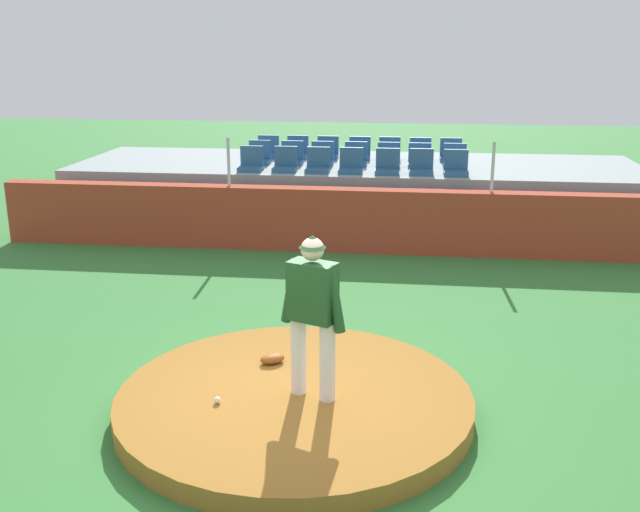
{
  "coord_description": "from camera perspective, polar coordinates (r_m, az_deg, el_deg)",
  "views": [
    {
      "loc": [
        1.18,
        -7.26,
        3.94
      ],
      "look_at": [
        0.0,
        2.3,
        1.13
      ],
      "focal_mm": 41.31,
      "sensor_mm": 36.0,
      "label": 1
    }
  ],
  "objects": [
    {
      "name": "stadium_chair_11",
      "position": [
        15.96,
        5.33,
        7.5
      ],
      "size": [
        0.48,
        0.44,
        0.5
      ],
      "rotation": [
        0.0,
        0.0,
        3.14
      ],
      "color": "#2A5781",
      "rests_on": "bleacher_platform"
    },
    {
      "name": "stadium_chair_1",
      "position": [
        15.28,
        -2.7,
        7.16
      ],
      "size": [
        0.48,
        0.44,
        0.5
      ],
      "rotation": [
        0.0,
        0.0,
        3.14
      ],
      "color": "#2A5781",
      "rests_on": "bleacher_platform"
    },
    {
      "name": "fence_post_left",
      "position": [
        14.42,
        -7.1,
        7.25
      ],
      "size": [
        0.06,
        0.06,
        0.94
      ],
      "primitive_type": "cylinder",
      "color": "silver",
      "rests_on": "brick_barrier"
    },
    {
      "name": "stadium_chair_2",
      "position": [
        15.16,
        -0.16,
        7.11
      ],
      "size": [
        0.48,
        0.44,
        0.5
      ],
      "rotation": [
        0.0,
        0.0,
        3.14
      ],
      "color": "#2A5781",
      "rests_on": "bleacher_platform"
    },
    {
      "name": "stadium_chair_7",
      "position": [
        16.27,
        -4.72,
        7.69
      ],
      "size": [
        0.48,
        0.44,
        0.5
      ],
      "rotation": [
        0.0,
        0.0,
        3.14
      ],
      "color": "#2A5781",
      "rests_on": "bleacher_platform"
    },
    {
      "name": "stadium_chair_15",
      "position": [
        17.05,
        -1.77,
        8.13
      ],
      "size": [
        0.48,
        0.44,
        0.5
      ],
      "rotation": [
        0.0,
        0.0,
        3.14
      ],
      "color": "#2A5781",
      "rests_on": "bleacher_platform"
    },
    {
      "name": "stadium_chair_16",
      "position": [
        16.95,
        0.59,
        8.09
      ],
      "size": [
        0.48,
        0.44,
        0.5
      ],
      "rotation": [
        0.0,
        0.0,
        3.14
      ],
      "color": "#2A5781",
      "rests_on": "bleacher_platform"
    },
    {
      "name": "bleacher_platform",
      "position": [
        16.5,
        2.81,
        4.89
      ],
      "size": [
        12.27,
        3.62,
        1.36
      ],
      "primitive_type": "cube",
      "color": "gray",
      "rests_on": "ground_plane"
    },
    {
      "name": "ground_plane",
      "position": [
        8.34,
        -1.98,
        -11.91
      ],
      "size": [
        60.0,
        60.0,
        0.0
      ],
      "primitive_type": "plane",
      "color": "#347835"
    },
    {
      "name": "stadium_chair_6",
      "position": [
        15.05,
        10.48,
        6.77
      ],
      "size": [
        0.48,
        0.44,
        0.5
      ],
      "rotation": [
        0.0,
        0.0,
        3.14
      ],
      "color": "#2A5781",
      "rests_on": "bleacher_platform"
    },
    {
      "name": "stadium_chair_4",
      "position": [
        15.04,
        5.24,
        6.97
      ],
      "size": [
        0.48,
        0.44,
        0.5
      ],
      "rotation": [
        0.0,
        0.0,
        3.14
      ],
      "color": "#2A5781",
      "rests_on": "bleacher_platform"
    },
    {
      "name": "brick_barrier",
      "position": [
        14.26,
        2.1,
        2.8
      ],
      "size": [
        13.75,
        0.4,
        1.23
      ],
      "primitive_type": "cube",
      "color": "#A13A24",
      "rests_on": "ground_plane"
    },
    {
      "name": "stadium_chair_20",
      "position": [
        16.85,
        10.1,
        7.79
      ],
      "size": [
        0.48,
        0.44,
        0.5
      ],
      "rotation": [
        0.0,
        0.0,
        3.14
      ],
      "color": "#2A5781",
      "rests_on": "bleacher_platform"
    },
    {
      "name": "stadium_chair_13",
      "position": [
        15.96,
        10.4,
        7.31
      ],
      "size": [
        0.48,
        0.44,
        0.5
      ],
      "rotation": [
        0.0,
        0.0,
        3.14
      ],
      "color": "#2A5781",
      "rests_on": "bleacher_platform"
    },
    {
      "name": "baseball",
      "position": [
        8.07,
        -7.96,
        -11.0
      ],
      "size": [
        0.07,
        0.07,
        0.07
      ],
      "primitive_type": "sphere",
      "color": "white",
      "rests_on": "pitchers_mound"
    },
    {
      "name": "stadium_chair_19",
      "position": [
        16.81,
        7.77,
        7.87
      ],
      "size": [
        0.48,
        0.44,
        0.5
      ],
      "rotation": [
        0.0,
        0.0,
        3.14
      ],
      "color": "#2A5781",
      "rests_on": "bleacher_platform"
    },
    {
      "name": "fielding_glove",
      "position": [
        8.93,
        -3.71,
        -7.95
      ],
      "size": [
        0.36,
        0.33,
        0.11
      ],
      "primitive_type": "ellipsoid",
      "rotation": [
        0.0,
        0.0,
        0.58
      ],
      "color": "brown",
      "rests_on": "pitchers_mound"
    },
    {
      "name": "pitchers_mound",
      "position": [
        8.29,
        -1.98,
        -11.22
      ],
      "size": [
        3.92,
        3.92,
        0.23
      ],
      "primitive_type": "cylinder",
      "color": "#996527",
      "rests_on": "ground_plane"
    },
    {
      "name": "pitcher",
      "position": [
        7.74,
        -0.58,
        -3.82
      ],
      "size": [
        0.76,
        0.43,
        1.82
      ],
      "rotation": [
        0.0,
        0.0,
        -0.39
      ],
      "color": "silver",
      "rests_on": "pitchers_mound"
    },
    {
      "name": "stadium_chair_0",
      "position": [
        15.39,
        -5.35,
        7.18
      ],
      "size": [
        0.48,
        0.44,
        0.5
      ],
      "rotation": [
        0.0,
        0.0,
        3.14
      ],
      "color": "#2A5781",
      "rests_on": "bleacher_platform"
    },
    {
      "name": "stadium_chair_5",
      "position": [
        15.06,
        7.85,
        6.9
      ],
      "size": [
        0.48,
        0.44,
        0.5
      ],
      "rotation": [
        0.0,
        0.0,
        3.14
      ],
      "color": "#2A5781",
      "rests_on": "bleacher_platform"
    },
    {
      "name": "stadium_chair_10",
      "position": [
        16.0,
        2.78,
        7.58
      ],
      "size": [
        0.48,
        0.44,
        0.5
      ],
      "rotation": [
        0.0,
        0.0,
        3.14
      ],
      "color": "#2A5781",
      "rests_on": "bleacher_platform"
    },
    {
      "name": "stadium_chair_8",
      "position": [
        16.13,
        -2.19,
        7.66
      ],
      "size": [
        0.48,
        0.44,
        0.5
      ],
      "rotation": [
        0.0,
        0.0,
        3.14
      ],
      "color": "#2A5781",
      "rests_on": "bleacher_platform"
    },
    {
      "name": "fence_post_right",
      "position": [
        14.08,
        13.24,
        6.72
      ],
      "size": [
        0.06,
        0.06,
        0.94
      ],
      "primitive_type": "cylinder",
      "color": "silver",
      "rests_on": "brick_barrier"
    },
    {
      "name": "stadium_chair_17",
      "position": [
        16.87,
        3.08,
        8.03
      ],
      "size": [
        0.48,
        0.44,
        0.5
      ],
      "rotation": [
        0.0,
        0.0,
        3.14
      ],
      "color": "#2A5781",
      "rests_on": "bleacher_platform"
    },
    {
      "name": "stadium_chair_12",
      "position": [
        15.92,
        7.72,
        7.41
      ],
      "size": [
        0.48,
        0.44,
        0.5
      ],
      "rotation": [
        0.0,
        0.0,
        3.14
      ],
      "color": "#2A5781",
      "rests_on": "bleacher_platform"
    },
    {
      "name": "stadium_chair_3",
      "position": [
        15.1,
        2.41,
        7.05
      ],
      "size": [
        0.48,
        0.44,
        0.5
      ],
      "rotation": [
        0.0,
        0.0,
        3.14
      ],
      "color": "#2A5781",
      "rests_on": "bleacher_platform"
    },
    {
      "name": "stadium_chair_14",
      "position": [
        17.13,
        -4.06,
        8.13
      ],
      "size": [
        0.48,
        0.44,
        0.5
      ],
      "rotation": [
        0.0,
        0.0,
        3.14
      ],
      "color": "#2A5781",
      "rests_on": "bleacher_platform"
    },
    {
      "name": "stadium_chair_9",
      "position": [
        16.04,
        0.16,
        7.62
      ],
      "size": [
        0.48,
        0.44,
        0.5
      ],
      "rotation": [
        0.0,
        0.0,
        3.14
      ],
      "color": "#2A5781",
      "rests_on": "bleacher_platform"
    },
    {
      "name": "stadium_chair_18",
      "position": [
        16.86,
        5.4,
        7.97
      ],
      "size": [
        0.48,
        0.44,
        0.5
      ],
      "rotation": [
        0.0,
        0.0,
        3.14
      ],
      "color": "#2A5781",
      "rests_on": "bleacher_platform"
    }
  ]
}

